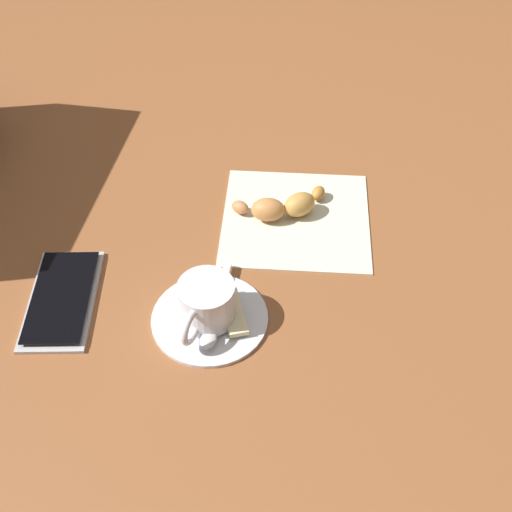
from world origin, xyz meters
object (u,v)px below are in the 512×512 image
object	(u,v)px
espresso_cup	(206,302)
teaspoon	(214,318)
croissant	(284,206)
sugar_packet	(233,312)
cell_phone	(62,298)
napkin	(296,218)
saucer	(210,317)

from	to	relation	value
espresso_cup	teaspoon	world-z (taller)	espresso_cup
croissant	sugar_packet	bearing A→B (deg)	-5.69
croissant	cell_phone	xyz separation A→B (m)	(0.20, -0.22, -0.01)
sugar_packet	croissant	world-z (taller)	croissant
teaspoon	napkin	bearing A→B (deg)	164.51
teaspoon	sugar_packet	distance (m)	0.02
napkin	croissant	size ratio (longest dim) A/B	1.61
teaspoon	napkin	xyz separation A→B (m)	(-0.19, 0.05, -0.01)
saucer	sugar_packet	bearing A→B (deg)	108.26
napkin	teaspoon	bearing A→B (deg)	-15.49
sugar_packet	cell_phone	size ratio (longest dim) A/B	0.41
napkin	cell_phone	distance (m)	0.31
sugar_packet	cell_phone	world-z (taller)	sugar_packet
teaspoon	croissant	size ratio (longest dim) A/B	1.11
espresso_cup	napkin	xyz separation A→B (m)	(-0.19, 0.06, -0.03)
croissant	napkin	bearing A→B (deg)	85.26
espresso_cup	cell_phone	size ratio (longest dim) A/B	0.56
saucer	napkin	xyz separation A→B (m)	(-0.19, 0.06, -0.00)
espresso_cup	napkin	bearing A→B (deg)	162.04
saucer	cell_phone	bearing A→B (deg)	-84.93
napkin	cell_phone	xyz separation A→B (m)	(0.20, -0.24, 0.00)
saucer	napkin	size ratio (longest dim) A/B	0.69
cell_phone	teaspoon	bearing A→B (deg)	93.05
croissant	cell_phone	world-z (taller)	croissant
espresso_cup	sugar_packet	size ratio (longest dim) A/B	1.37
teaspoon	cell_phone	distance (m)	0.18
napkin	croissant	bearing A→B (deg)	-94.74
saucer	teaspoon	distance (m)	0.01
espresso_cup	cell_phone	bearing A→B (deg)	-86.09
sugar_packet	espresso_cup	bearing A→B (deg)	86.67
saucer	espresso_cup	size ratio (longest dim) A/B	1.45
saucer	espresso_cup	distance (m)	0.03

